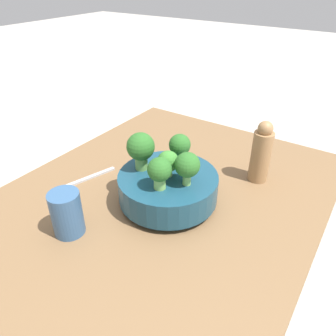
# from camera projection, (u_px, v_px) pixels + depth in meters

# --- Properties ---
(ground_plane) EXTENTS (6.00, 6.00, 0.00)m
(ground_plane) POSITION_uv_depth(u_px,v_px,m) (150.00, 220.00, 0.80)
(ground_plane) COLOR #ADA89E
(table) EXTENTS (1.03, 0.73, 0.04)m
(table) POSITION_uv_depth(u_px,v_px,m) (149.00, 213.00, 0.79)
(table) COLOR brown
(table) RESTS_ON ground_plane
(bowl) EXTENTS (0.23, 0.23, 0.08)m
(bowl) POSITION_uv_depth(u_px,v_px,m) (168.00, 187.00, 0.77)
(bowl) COLOR navy
(bowl) RESTS_ON table
(broccoli_floret_back) EXTENTS (0.06, 0.06, 0.08)m
(broccoli_floret_back) POSITION_uv_depth(u_px,v_px,m) (187.00, 166.00, 0.70)
(broccoli_floret_back) COLOR #7AB256
(broccoli_floret_back) RESTS_ON bowl
(broccoli_floret_front) EXTENTS (0.07, 0.07, 0.09)m
(broccoli_floret_front) POSITION_uv_depth(u_px,v_px,m) (141.00, 148.00, 0.75)
(broccoli_floret_front) COLOR #609347
(broccoli_floret_front) RESTS_ON bowl
(broccoli_floret_center) EXTENTS (0.05, 0.05, 0.06)m
(broccoli_floret_center) POSITION_uv_depth(u_px,v_px,m) (168.00, 162.00, 0.73)
(broccoli_floret_center) COLOR #7AB256
(broccoli_floret_center) RESTS_ON bowl
(broccoli_floret_left) EXTENTS (0.05, 0.05, 0.08)m
(broccoli_floret_left) POSITION_uv_depth(u_px,v_px,m) (180.00, 146.00, 0.78)
(broccoli_floret_left) COLOR #7AB256
(broccoli_floret_left) RESTS_ON bowl
(broccoli_floret_right) EXTENTS (0.05, 0.05, 0.07)m
(broccoli_floret_right) POSITION_uv_depth(u_px,v_px,m) (160.00, 171.00, 0.69)
(broccoli_floret_right) COLOR #7AB256
(broccoli_floret_right) RESTS_ON bowl
(cup) EXTENTS (0.07, 0.07, 0.10)m
(cup) POSITION_uv_depth(u_px,v_px,m) (67.00, 213.00, 0.68)
(cup) COLOR #33567F
(cup) RESTS_ON table
(pepper_mill) EXTENTS (0.05, 0.05, 0.17)m
(pepper_mill) POSITION_uv_depth(u_px,v_px,m) (261.00, 153.00, 0.84)
(pepper_mill) COLOR #997047
(pepper_mill) RESTS_ON table
(fork) EXTENTS (0.16, 0.06, 0.01)m
(fork) POSITION_uv_depth(u_px,v_px,m) (86.00, 179.00, 0.87)
(fork) COLOR #B2B2B7
(fork) RESTS_ON table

